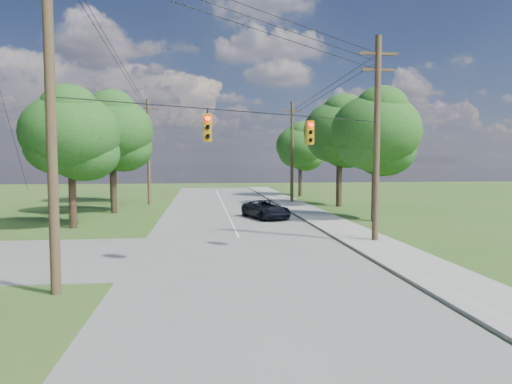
{
  "coord_description": "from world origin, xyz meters",
  "views": [
    {
      "loc": [
        0.03,
        -14.47,
        4.25
      ],
      "look_at": [
        2.34,
        5.0,
        2.87
      ],
      "focal_mm": 32.0,
      "sensor_mm": 36.0,
      "label": 1
    }
  ],
  "objects": [
    {
      "name": "ground",
      "position": [
        0.0,
        0.0,
        0.0
      ],
      "size": [
        140.0,
        140.0,
        0.0
      ],
      "primitive_type": "plane",
      "color": "#2E561C",
      "rests_on": "ground"
    },
    {
      "name": "main_road",
      "position": [
        2.0,
        5.0,
        0.01
      ],
      "size": [
        10.0,
        100.0,
        0.03
      ],
      "primitive_type": "cube",
      "color": "gray",
      "rests_on": "ground"
    },
    {
      "name": "sidewalk_east",
      "position": [
        8.7,
        5.0,
        0.06
      ],
      "size": [
        2.6,
        100.0,
        0.12
      ],
      "primitive_type": "cube",
      "color": "#AAA89F",
      "rests_on": "ground"
    },
    {
      "name": "pole_sw",
      "position": [
        -4.6,
        0.4,
        6.23
      ],
      "size": [
        2.0,
        0.32,
        12.0
      ],
      "color": "brown",
      "rests_on": "ground"
    },
    {
      "name": "pole_ne",
      "position": [
        8.9,
        8.0,
        5.47
      ],
      "size": [
        2.0,
        0.32,
        10.5
      ],
      "color": "brown",
      "rests_on": "ground"
    },
    {
      "name": "pole_north_e",
      "position": [
        8.9,
        30.0,
        5.13
      ],
      "size": [
        2.0,
        0.32,
        10.0
      ],
      "color": "brown",
      "rests_on": "ground"
    },
    {
      "name": "pole_north_w",
      "position": [
        -5.0,
        30.0,
        5.13
      ],
      "size": [
        2.0,
        0.32,
        10.0
      ],
      "color": "brown",
      "rests_on": "ground"
    },
    {
      "name": "power_lines",
      "position": [
        1.5,
        11.54,
        9.15
      ],
      "size": [
        13.93,
        29.62,
        4.93
      ],
      "color": "black",
      "rests_on": "ground"
    },
    {
      "name": "traffic_signals",
      "position": [
        2.55,
        4.43,
        5.5
      ],
      "size": [
        4.91,
        3.27,
        1.05
      ],
      "color": "orange",
      "rests_on": "ground"
    },
    {
      "name": "tree_w_near",
      "position": [
        -8.0,
        15.0,
        5.92
      ],
      "size": [
        6.0,
        6.0,
        8.4
      ],
      "color": "#402C20",
      "rests_on": "ground"
    },
    {
      "name": "tree_w_mid",
      "position": [
        -7.0,
        23.0,
        6.58
      ],
      "size": [
        6.4,
        6.4,
        9.22
      ],
      "color": "#402C20",
      "rests_on": "ground"
    },
    {
      "name": "tree_w_far",
      "position": [
        -9.0,
        33.0,
        6.25
      ],
      "size": [
        6.0,
        6.0,
        8.73
      ],
      "color": "#402C20",
      "rests_on": "ground"
    },
    {
      "name": "tree_e_near",
      "position": [
        12.0,
        16.0,
        6.25
      ],
      "size": [
        6.2,
        6.2,
        8.81
      ],
      "color": "#402C20",
      "rests_on": "ground"
    },
    {
      "name": "tree_e_mid",
      "position": [
        12.5,
        26.0,
        6.91
      ],
      "size": [
        6.6,
        6.6,
        9.64
      ],
      "color": "#402C20",
      "rests_on": "ground"
    },
    {
      "name": "tree_e_far",
      "position": [
        11.5,
        38.0,
        5.92
      ],
      "size": [
        5.8,
        5.8,
        8.32
      ],
      "color": "#402C20",
      "rests_on": "ground"
    },
    {
      "name": "car_main_north",
      "position": [
        4.63,
        18.1,
        0.68
      ],
      "size": [
        3.54,
        5.13,
        1.3
      ],
      "primitive_type": "imported",
      "rotation": [
        0.0,
        0.0,
        0.32
      ],
      "color": "black",
      "rests_on": "main_road"
    }
  ]
}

